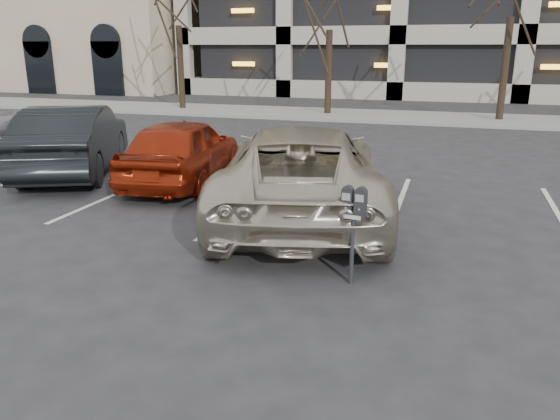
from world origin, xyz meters
The scene contains 8 objects.
ground centered at (0.00, 0.00, 0.00)m, with size 140.00×140.00×0.00m, color #28282B.
sidewalk centered at (0.00, 16.00, 0.06)m, with size 80.00×4.00×0.12m, color gray.
stall_lines centered at (-1.40, 2.30, 0.01)m, with size 16.90×5.20×0.00m.
parking_meter centered at (1.18, -1.12, 0.96)m, with size 0.33×0.17×1.25m.
suv_silver centered at (-0.20, 1.45, 0.81)m, with size 4.01×6.29×1.62m.
car_red centered at (-3.33, 3.10, 0.73)m, with size 1.72×4.26×1.45m, color #9C250E.
car_dark centered at (-6.18, 3.16, 0.80)m, with size 1.70×4.87×1.61m, color black.
car_silver centered at (-7.95, 3.60, 0.69)m, with size 1.95×4.79×1.39m, color #989A9F.
Camera 1 is at (2.25, -7.49, 2.90)m, focal length 35.00 mm.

